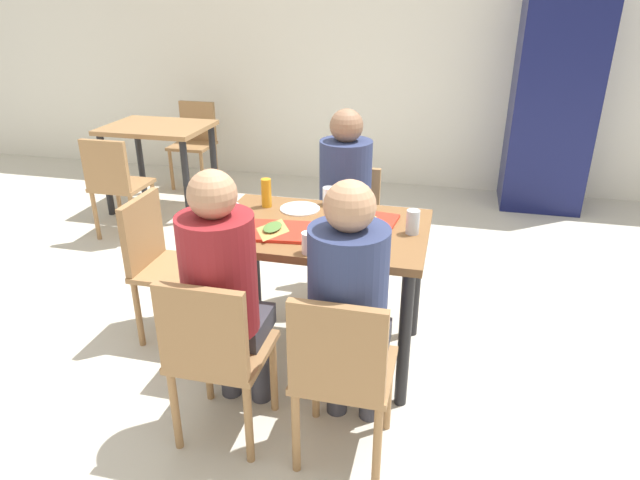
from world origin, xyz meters
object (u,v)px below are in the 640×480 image
(background_table, at_px, (158,140))
(background_chair_near, at_px, (115,181))
(main_table, at_px, (320,246))
(plastic_cup_b, at_px, (309,243))
(condiment_bottle, at_px, (266,193))
(chair_near_right, at_px, (341,369))
(pizza_slice_a, at_px, (273,228))
(chair_near_left, at_px, (214,350))
(chair_left_end, at_px, (161,258))
(person_far_side, at_px, (344,194))
(drink_fridge, at_px, (552,104))
(paper_plate_near_edge, at_px, (343,245))
(background_chair_far, at_px, (195,138))
(tray_red_far, at_px, (361,220))
(foil_bundle, at_px, (233,211))
(soda_can, at_px, (413,222))
(paper_plate_center, at_px, (300,209))
(chair_far_side, at_px, (348,223))
(tray_red_near, at_px, (276,231))
(person_in_brown_jacket, at_px, (349,299))
(person_in_red, at_px, (223,283))
(pizza_slice_b, at_px, (359,215))
(plastic_cup_a, at_px, (329,196))

(background_table, distance_m, background_chair_near, 0.75)
(main_table, distance_m, plastic_cup_b, 0.36)
(condiment_bottle, bearing_deg, chair_near_right, -56.94)
(chair_near_right, height_order, pizza_slice_a, chair_near_right)
(main_table, height_order, chair_near_left, chair_near_left)
(chair_left_end, xyz_separation_m, background_chair_near, (-1.04, 1.19, 0.00))
(person_far_side, bearing_deg, drink_fridge, 57.03)
(paper_plate_near_edge, bearing_deg, background_chair_far, 126.76)
(tray_red_far, relative_size, foil_bundle, 3.60)
(chair_left_end, xyz_separation_m, background_table, (-1.04, 1.92, 0.15))
(soda_can, xyz_separation_m, drink_fridge, (0.98, 2.83, 0.11))
(paper_plate_near_edge, distance_m, foil_bundle, 0.66)
(pizza_slice_a, bearing_deg, background_chair_far, 122.31)
(plastic_cup_b, bearing_deg, background_chair_far, 123.93)
(chair_near_left, relative_size, paper_plate_center, 3.82)
(soda_can, height_order, background_chair_far, soda_can)
(pizza_slice_a, xyz_separation_m, foil_bundle, (-0.26, 0.12, 0.03))
(chair_left_end, distance_m, foil_bundle, 0.58)
(chair_far_side, distance_m, person_far_side, 0.28)
(chair_far_side, xyz_separation_m, chair_left_end, (-0.93, -0.76, 0.00))
(main_table, distance_m, drink_fridge, 3.21)
(pizza_slice_a, bearing_deg, chair_far_side, 76.93)
(person_far_side, xyz_separation_m, soda_can, (0.47, -0.60, 0.10))
(pizza_slice_a, bearing_deg, tray_red_near, 17.72)
(soda_can, xyz_separation_m, background_table, (-2.44, 1.91, -0.20))
(person_in_brown_jacket, xyz_separation_m, pizza_slice_a, (-0.48, 0.48, 0.07))
(person_in_brown_jacket, distance_m, pizza_slice_a, 0.69)
(paper_plate_center, bearing_deg, plastic_cup_b, -70.03)
(chair_near_right, distance_m, background_chair_far, 4.09)
(chair_near_left, bearing_deg, background_chair_far, 116.47)
(chair_left_end, xyz_separation_m, pizza_slice_a, (0.72, -0.14, 0.31))
(tray_red_near, xyz_separation_m, plastic_cup_b, (0.22, -0.19, 0.04))
(person_in_red, height_order, paper_plate_near_edge, person_in_red)
(person_in_red, distance_m, person_far_side, 1.27)
(tray_red_near, relative_size, background_table, 0.40)
(tray_red_far, relative_size, pizza_slice_b, 1.85)
(chair_far_side, height_order, plastic_cup_b, plastic_cup_b)
(background_chair_far, bearing_deg, paper_plate_center, -53.52)
(tray_red_near, height_order, background_chair_near, background_chair_near)
(person_in_red, height_order, plastic_cup_b, person_in_red)
(foil_bundle, bearing_deg, pizza_slice_a, -24.73)
(chair_left_end, distance_m, person_far_side, 1.15)
(chair_near_right, xyz_separation_m, pizza_slice_a, (-0.48, 0.62, 0.31))
(tray_red_far, xyz_separation_m, drink_fridge, (1.25, 2.74, 0.16))
(chair_far_side, bearing_deg, main_table, -90.00)
(chair_near_right, distance_m, pizza_slice_a, 0.85)
(chair_left_end, xyz_separation_m, drink_fridge, (2.38, 2.85, 0.46))
(condiment_bottle, distance_m, background_chair_near, 1.93)
(plastic_cup_a, bearing_deg, main_table, -85.11)
(chair_left_end, xyz_separation_m, person_far_side, (0.93, 0.62, 0.25))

